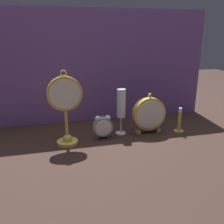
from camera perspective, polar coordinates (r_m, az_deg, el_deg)
name	(u,v)px	position (r m, az deg, el deg)	size (l,w,h in m)	color
ground_plane	(116,141)	(1.21, 0.94, -6.58)	(4.00, 4.00, 0.00)	black
fabric_backdrop_drape	(101,67)	(1.43, -2.46, 10.24)	(1.25, 0.01, 0.62)	#6B478E
pocket_watch_on_stand	(66,110)	(1.14, -10.55, 0.45)	(0.16, 0.10, 0.35)	gold
alarm_clock_twin_bell	(103,126)	(1.22, -2.12, -3.18)	(0.10, 0.03, 0.12)	gray
mantel_clock_silver	(149,114)	(1.29, 8.45, -0.44)	(0.17, 0.04, 0.21)	gold
champagne_flute	(121,106)	(1.25, 2.11, 1.33)	(0.05, 0.05, 0.23)	silver
brass_candlestick	(179,125)	(1.34, 15.09, -2.78)	(0.05, 0.05, 0.13)	gold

